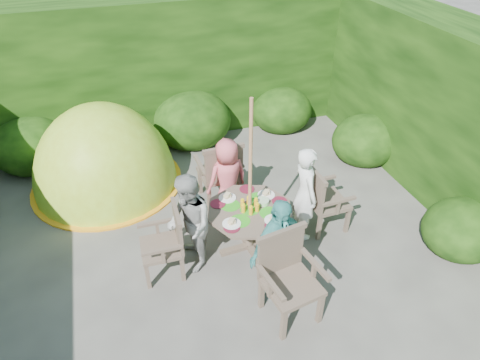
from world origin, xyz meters
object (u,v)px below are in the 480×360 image
object	(u,v)px
parasol_pole	(250,181)
garden_chair_front	(288,275)
garden_chair_right	(323,199)
garden_chair_left	(167,242)
patio_table	(250,215)
dome_tent	(109,184)
child_front	(277,249)
child_right	(305,193)
garden_chair_back	(221,172)
child_back	(228,179)
child_left	(189,224)

from	to	relation	value
parasol_pole	garden_chair_front	size ratio (longest dim) A/B	2.13
garden_chair_right	garden_chair_left	bearing A→B (deg)	92.53
parasol_pole	patio_table	bearing A→B (deg)	16.83
parasol_pole	garden_chair_front	world-z (taller)	parasol_pole
garden_chair_right	garden_chair_front	distance (m)	1.55
parasol_pole	dome_tent	bearing A→B (deg)	129.28
garden_chair_right	child_front	xyz separation A→B (m)	(-1.04, -0.88, 0.17)
child_right	dome_tent	world-z (taller)	child_right
garden_chair_front	garden_chair_left	bearing A→B (deg)	129.82
child_front	parasol_pole	bearing A→B (deg)	72.28
dome_tent	garden_chair_front	bearing A→B (deg)	-68.12
garden_chair_right	garden_chair_back	size ratio (longest dim) A/B	0.93
garden_chair_right	child_back	world-z (taller)	child_back
patio_table	garden_chair_front	world-z (taller)	garden_chair_front
dome_tent	child_front	bearing A→B (deg)	-65.92
patio_table	garden_chair_back	world-z (taller)	garden_chair_back
child_front	dome_tent	world-z (taller)	dome_tent
dome_tent	patio_table	bearing A→B (deg)	-58.05
garden_chair_back	child_front	bearing A→B (deg)	91.34
garden_chair_front	dome_tent	size ratio (longest dim) A/B	0.38
garden_chair_right	dome_tent	size ratio (longest dim) A/B	0.35
patio_table	child_left	distance (m)	0.81
garden_chair_back	child_left	world-z (taller)	child_left
garden_chair_right	child_back	distance (m)	1.36
garden_chair_front	child_right	size ratio (longest dim) A/B	0.75
garden_chair_back	child_back	world-z (taller)	child_back
garden_chair_left	garden_chair_front	world-z (taller)	garden_chair_front
patio_table	garden_chair_back	size ratio (longest dim) A/B	1.18
garden_chair_back	child_right	xyz separation A→B (m)	(0.88, -1.03, 0.14)
garden_chair_front	child_left	size ratio (longest dim) A/B	0.76
child_right	child_left	xyz separation A→B (m)	(-1.60, -0.11, -0.01)
garden_chair_right	child_back	bearing A→B (deg)	56.20
child_right	child_back	bearing A→B (deg)	50.71
garden_chair_front	dome_tent	world-z (taller)	dome_tent
child_front	dome_tent	distance (m)	3.47
garden_chair_front	garden_chair_back	bearing A→B (deg)	84.41
garden_chair_back	garden_chair_front	distance (m)	2.18
garden_chair_front	child_right	distance (m)	1.36
garden_chair_front	child_right	xyz separation A→B (m)	(0.73, 1.14, 0.14)
garden_chair_right	child_left	bearing A→B (deg)	92.34
dome_tent	garden_chair_back	bearing A→B (deg)	-39.23
child_front	child_left	bearing A→B (deg)	117.28
child_right	child_front	size ratio (longest dim) A/B	1.01
patio_table	child_right	bearing A→B (deg)	3.97
child_right	child_front	world-z (taller)	child_right
child_left	garden_chair_left	bearing A→B (deg)	-86.86
patio_table	child_right	distance (m)	0.81
garden_chair_front	dome_tent	distance (m)	3.70
garden_chair_right	child_front	world-z (taller)	child_front
parasol_pole	dome_tent	distance (m)	2.93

